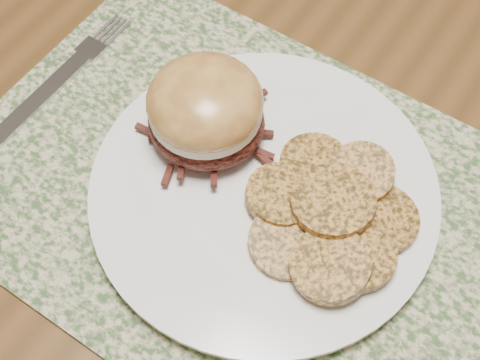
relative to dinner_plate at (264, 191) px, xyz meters
name	(u,v)px	position (x,y,z in m)	size (l,w,h in m)	color
placemat	(236,192)	(-0.02, -0.01, -0.01)	(0.45, 0.33, 0.00)	#39572C
dinner_plate	(264,191)	(0.00, 0.00, 0.00)	(0.26, 0.26, 0.02)	white
pork_sandwich	(205,110)	(-0.07, 0.02, 0.04)	(0.12, 0.11, 0.07)	black
roasted_potatoes	(331,215)	(0.06, 0.00, 0.02)	(0.15, 0.16, 0.03)	#BF8038
fork	(55,83)	(-0.22, -0.01, -0.01)	(0.02, 0.19, 0.00)	#B3B2B9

